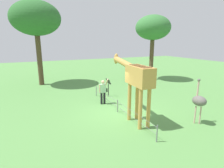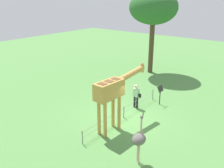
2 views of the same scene
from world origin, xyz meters
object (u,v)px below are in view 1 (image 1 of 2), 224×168
(info_sign, at_px, (108,84))
(tree_northeast, at_px, (36,19))
(tree_east, at_px, (153,28))
(giraffe, at_px, (136,78))
(ostrich, at_px, (199,101))
(visitor, at_px, (103,90))

(info_sign, bearing_deg, tree_northeast, 34.78)
(tree_east, xyz_separation_m, info_sign, (-3.57, 6.50, -4.27))
(tree_northeast, distance_m, info_sign, 8.80)
(tree_east, height_order, tree_northeast, tree_northeast)
(giraffe, xyz_separation_m, ostrich, (-1.60, -2.61, -1.09))
(visitor, bearing_deg, tree_northeast, 23.26)
(visitor, xyz_separation_m, tree_northeast, (7.39, 3.18, 4.95))
(giraffe, height_order, tree_east, tree_east)
(giraffe, bearing_deg, info_sign, -6.36)
(visitor, distance_m, tree_east, 9.96)
(tree_northeast, bearing_deg, ostrich, -152.38)
(tree_northeast, bearing_deg, visitor, -156.74)
(ostrich, distance_m, tree_east, 11.29)
(giraffe, distance_m, tree_northeast, 11.63)
(tree_east, xyz_separation_m, tree_northeast, (2.44, 10.67, 0.64))
(ostrich, bearing_deg, info_sign, 19.41)
(ostrich, relative_size, info_sign, 1.70)
(tree_east, bearing_deg, ostrich, 155.46)
(tree_northeast, height_order, info_sign, tree_northeast)
(ostrich, xyz_separation_m, info_sign, (6.02, 2.12, -0.23))
(tree_east, relative_size, tree_northeast, 0.88)
(visitor, distance_m, tree_northeast, 9.45)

